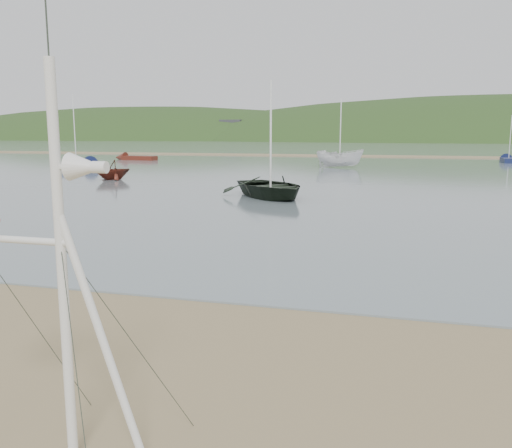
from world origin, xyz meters
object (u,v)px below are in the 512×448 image
(mast_rig, at_px, (59,356))
(dinghy_red_far, at_px, (130,158))
(sailboat_blue_far, at_px, (507,160))
(sailboat_blue_near, at_px, (87,166))
(boat_dark, at_px, (271,144))
(boat_white, at_px, (340,144))
(boat_red, at_px, (112,161))

(mast_rig, height_order, dinghy_red_far, mast_rig)
(dinghy_red_far, relative_size, sailboat_blue_far, 1.03)
(mast_rig, xyz_separation_m, sailboat_blue_near, (-25.07, 39.40, -0.87))
(boat_dark, bearing_deg, sailboat_blue_near, 101.11)
(boat_dark, height_order, sailboat_blue_far, boat_dark)
(mast_rig, bearing_deg, sailboat_blue_far, 77.36)
(boat_white, xyz_separation_m, dinghy_red_far, (-25.91, 7.53, -1.98))
(mast_rig, bearing_deg, boat_white, 93.63)
(boat_red, xyz_separation_m, boat_white, (13.70, 17.38, 0.92))
(sailboat_blue_far, bearing_deg, mast_rig, -102.64)
(boat_white, height_order, sailboat_blue_near, sailboat_blue_near)
(mast_rig, relative_size, sailboat_blue_far, 0.88)
(mast_rig, distance_m, boat_dark, 22.51)
(boat_white, bearing_deg, boat_dark, -175.77)
(sailboat_blue_far, bearing_deg, sailboat_blue_near, -150.37)
(boat_dark, relative_size, boat_white, 1.20)
(boat_red, bearing_deg, sailboat_blue_near, 163.56)
(mast_rig, bearing_deg, sailboat_blue_near, 122.47)
(boat_red, bearing_deg, sailboat_blue_far, 79.68)
(boat_red, bearing_deg, mast_rig, -27.27)
(boat_red, height_order, boat_white, boat_white)
(mast_rig, bearing_deg, dinghy_red_far, 117.97)
(dinghy_red_far, distance_m, sailboat_blue_near, 15.47)
(boat_red, xyz_separation_m, sailboat_blue_near, (-8.40, 9.91, -1.05))
(sailboat_blue_near, bearing_deg, sailboat_blue_far, 29.63)
(mast_rig, xyz_separation_m, boat_white, (-2.97, 46.87, 1.10))
(mast_rig, bearing_deg, boat_dark, 98.83)
(mast_rig, height_order, boat_red, mast_rig)
(mast_rig, xyz_separation_m, dinghy_red_far, (-28.88, 54.40, -0.88))
(boat_dark, relative_size, dinghy_red_far, 0.94)
(dinghy_red_far, bearing_deg, sailboat_blue_far, 9.46)
(boat_white, bearing_deg, dinghy_red_far, 79.14)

